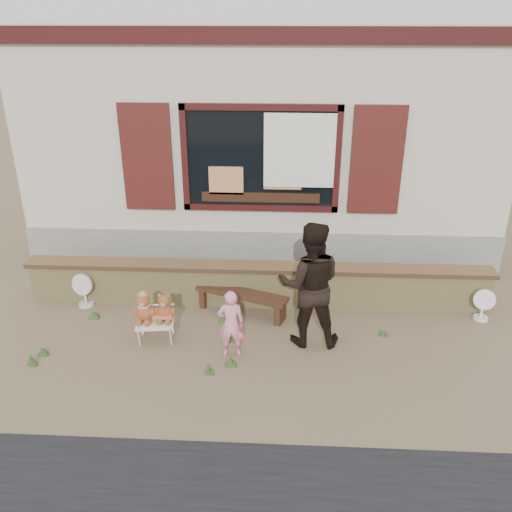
# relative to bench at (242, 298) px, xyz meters

# --- Properties ---
(ground) EXTENTS (80.00, 80.00, 0.00)m
(ground) POSITION_rel_bench_xyz_m (0.22, -0.69, -0.26)
(ground) COLOR brown
(ground) RESTS_ON ground
(shopfront) EXTENTS (8.04, 5.13, 4.00)m
(shopfront) POSITION_rel_bench_xyz_m (0.22, 3.80, 1.73)
(shopfront) COLOR #B7A994
(shopfront) RESTS_ON ground
(brick_wall) EXTENTS (7.10, 0.36, 0.67)m
(brick_wall) POSITION_rel_bench_xyz_m (0.22, 0.31, 0.08)
(brick_wall) COLOR tan
(brick_wall) RESTS_ON ground
(bench) EXTENTS (1.43, 0.79, 0.36)m
(bench) POSITION_rel_bench_xyz_m (0.00, 0.00, 0.00)
(bench) COLOR #341D12
(bench) RESTS_ON ground
(folding_chair) EXTENTS (0.55, 0.50, 0.31)m
(folding_chair) POSITION_rel_bench_xyz_m (-1.13, -0.77, 0.02)
(folding_chair) COLOR silver
(folding_chair) RESTS_ON ground
(teddy_bear_left) EXTENTS (0.35, 0.31, 0.43)m
(teddy_bear_left) POSITION_rel_bench_xyz_m (-1.27, -0.78, 0.26)
(teddy_bear_left) COLOR brown
(teddy_bear_left) RESTS_ON folding_chair
(teddy_bear_right) EXTENTS (0.33, 0.30, 0.42)m
(teddy_bear_right) POSITION_rel_bench_xyz_m (-0.99, -0.75, 0.25)
(teddy_bear_right) COLOR brown
(teddy_bear_right) RESTS_ON folding_chair
(child) EXTENTS (0.37, 0.27, 0.96)m
(child) POSITION_rel_bench_xyz_m (-0.06, -1.08, 0.21)
(child) COLOR pink
(child) RESTS_ON ground
(adult) EXTENTS (0.86, 0.67, 1.76)m
(adult) POSITION_rel_bench_xyz_m (0.97, -0.69, 0.62)
(adult) COLOR black
(adult) RESTS_ON ground
(fan_left) EXTENTS (0.35, 0.23, 0.55)m
(fan_left) POSITION_rel_bench_xyz_m (-2.44, 0.11, 0.01)
(fan_left) COLOR silver
(fan_left) RESTS_ON ground
(fan_right) EXTENTS (0.32, 0.21, 0.50)m
(fan_right) POSITION_rel_bench_xyz_m (3.55, 0.02, -0.01)
(fan_right) COLOR white
(fan_right) RESTS_ON ground
(grass_tufts) EXTENTS (4.78, 1.39, 0.15)m
(grass_tufts) POSITION_rel_bench_xyz_m (-1.04, -0.86, -0.21)
(grass_tufts) COLOR #2F4C1E
(grass_tufts) RESTS_ON ground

